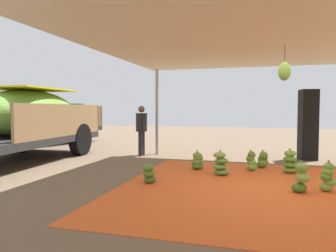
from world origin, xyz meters
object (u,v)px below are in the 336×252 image
banana_bunch_4 (290,163)px  banana_bunch_3 (197,161)px  banana_bunch_8 (221,164)px  banana_bunch_9 (263,160)px  worker_0 (142,127)px  banana_bunch_0 (149,174)px  banana_bunch_7 (328,178)px  speaker_stack (308,125)px  banana_bunch_6 (251,161)px  banana_bunch_2 (301,179)px  cargo_truck_far (10,116)px

banana_bunch_4 → banana_bunch_3: bearing=93.3°
banana_bunch_8 → banana_bunch_9: (1.19, -0.91, -0.04)m
banana_bunch_8 → worker_0: (2.35, 2.75, 0.67)m
banana_bunch_0 → banana_bunch_7: bearing=-85.2°
worker_0 → speaker_stack: speaker_stack is taller
banana_bunch_0 → speaker_stack: 5.40m
banana_bunch_3 → banana_bunch_6: (0.18, -1.26, 0.02)m
banana_bunch_2 → banana_bunch_3: (1.66, 2.14, -0.05)m
banana_bunch_4 → worker_0: 4.61m
banana_bunch_4 → banana_bunch_9: banana_bunch_4 is taller
banana_bunch_0 → worker_0: 3.90m
banana_bunch_2 → worker_0: worker_0 is taller
banana_bunch_3 → cargo_truck_far: bearing=72.8°
worker_0 → banana_bunch_4: bearing=-111.7°
banana_bunch_3 → worker_0: size_ratio=0.29×
banana_bunch_6 → banana_bunch_0: bearing=135.0°
banana_bunch_6 → banana_bunch_4: bearing=-93.6°
banana_bunch_6 → banana_bunch_9: 0.54m
banana_bunch_4 → banana_bunch_9: bearing=48.3°
speaker_stack → banana_bunch_8: bearing=143.6°
worker_0 → banana_bunch_6: bearing=-115.7°
banana_bunch_2 → banana_bunch_0: bearing=91.1°
banana_bunch_4 → banana_bunch_9: size_ratio=1.28×
banana_bunch_8 → banana_bunch_9: size_ratio=1.28×
banana_bunch_7 → cargo_truck_far: 10.97m
banana_bunch_3 → banana_bunch_4: size_ratio=0.81×
banana_bunch_4 → banana_bunch_9: (0.52, 0.59, -0.05)m
banana_bunch_2 → banana_bunch_6: bearing=25.7°
banana_bunch_3 → speaker_stack: size_ratio=0.23×
banana_bunch_8 → cargo_truck_far: cargo_truck_far is taller
banana_bunch_9 → worker_0: bearing=72.3°
banana_bunch_3 → banana_bunch_9: 1.66m
banana_bunch_7 → banana_bunch_2: bearing=115.0°
banana_bunch_7 → cargo_truck_far: bearing=69.6°
banana_bunch_9 → banana_bunch_6: bearing=150.0°
banana_bunch_2 → banana_bunch_7: (0.22, -0.46, -0.00)m
banana_bunch_3 → banana_bunch_8: size_ratio=0.82×
banana_bunch_4 → speaker_stack: 2.48m
banana_bunch_7 → banana_bunch_4: bearing=17.5°
banana_bunch_7 → banana_bunch_3: bearing=61.0°
banana_bunch_4 → banana_bunch_8: banana_bunch_4 is taller
banana_bunch_3 → speaker_stack: speaker_stack is taller
cargo_truck_far → banana_bunch_0: bearing=-120.3°
speaker_stack → banana_bunch_3: bearing=130.6°
worker_0 → cargo_truck_far: bearing=84.2°
banana_bunch_7 → banana_bunch_9: banana_bunch_7 is taller
banana_bunch_3 → worker_0: bearing=49.6°
banana_bunch_4 → banana_bunch_7: (-1.57, -0.49, 0.00)m
banana_bunch_0 → banana_bunch_4: banana_bunch_4 is taller
banana_bunch_2 → speaker_stack: 4.17m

